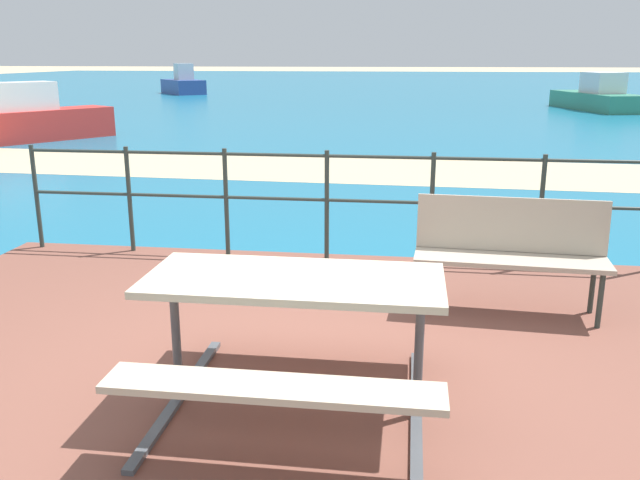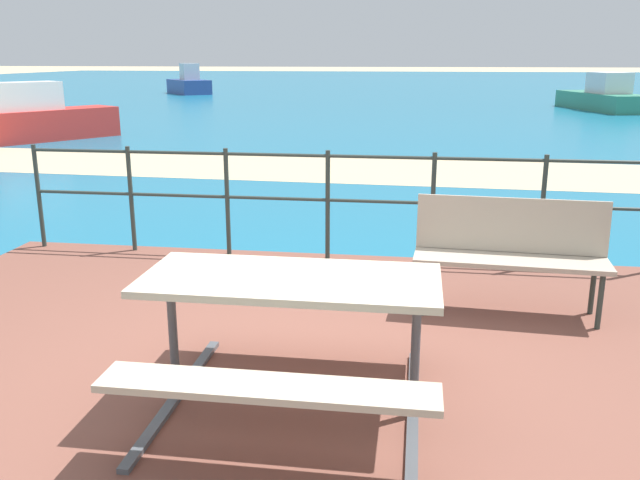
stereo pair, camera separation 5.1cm
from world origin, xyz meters
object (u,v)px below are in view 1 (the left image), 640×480
at_px(picnic_table, 294,311).
at_px(boat_near, 596,97).
at_px(boat_far, 183,85).
at_px(boat_mid, 1,123).
at_px(park_bench, 510,246).

distance_m(picnic_table, boat_near, 24.31).
bearing_deg(boat_far, boat_mid, 150.91).
bearing_deg(boat_mid, boat_far, -138.30).
distance_m(picnic_table, boat_far, 33.66).
bearing_deg(boat_mid, park_bench, 81.30).
distance_m(boat_near, boat_mid, 20.17).
distance_m(boat_near, boat_far, 20.66).
height_order(picnic_table, boat_far, boat_far).
xyz_separation_m(park_bench, boat_far, (-12.87, 29.95, -0.10)).
relative_size(picnic_table, park_bench, 1.10).
xyz_separation_m(picnic_table, boat_far, (-11.51, 31.63, -0.15)).
bearing_deg(boat_far, picnic_table, 163.12).
distance_m(picnic_table, boat_mid, 13.94).
relative_size(park_bench, boat_near, 0.28).
height_order(boat_mid, boat_far, boat_far).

